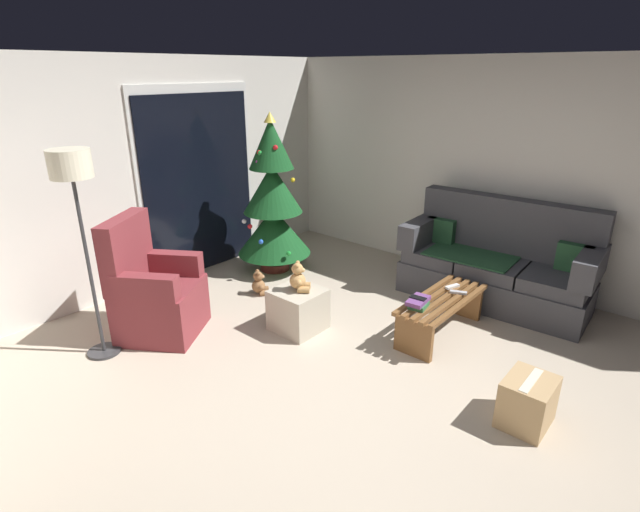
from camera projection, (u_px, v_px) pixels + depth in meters
name	position (u px, v px, depth m)	size (l,w,h in m)	color
ground_plane	(355.00, 393.00, 3.77)	(7.00, 7.00, 0.00)	#B2A38E
wall_back	(128.00, 179.00, 5.19)	(5.72, 0.12, 2.50)	silver
wall_right	(514.00, 176.00, 5.34)	(0.12, 6.00, 2.50)	silver
patio_door_frame	(199.00, 181.00, 5.79)	(1.60, 0.02, 2.20)	silver
patio_door_glass	(200.00, 186.00, 5.80)	(1.50, 0.02, 2.10)	black
couch	(497.00, 265.00, 5.18)	(0.89, 1.98, 1.08)	#3D3D42
coffee_table	(441.00, 310.00, 4.53)	(1.10, 0.40, 0.38)	brown
remote_white	(452.00, 286.00, 4.69)	(0.04, 0.16, 0.02)	silver
remote_silver	(458.00, 292.00, 4.57)	(0.04, 0.16, 0.02)	#ADADB2
book_stack	(418.00, 303.00, 4.30)	(0.26, 0.18, 0.08)	#337042
cell_phone	(418.00, 298.00, 4.29)	(0.07, 0.14, 0.01)	black
christmas_tree	(273.00, 203.00, 5.82)	(0.89, 0.90, 1.91)	#4C1E19
armchair	(154.00, 294.00, 4.51)	(0.95, 0.95, 1.13)	maroon
floor_lamp	(74.00, 185.00, 3.78)	(0.32, 0.32, 1.78)	#2D2D30
ottoman	(298.00, 310.00, 4.65)	(0.44, 0.44, 0.41)	#B2A893
teddy_bear_honey	(299.00, 279.00, 4.53)	(0.21, 0.22, 0.29)	tan
teddy_bear_chestnut_by_tree	(259.00, 284.00, 5.39)	(0.22, 0.21, 0.29)	brown
cardboard_box_taped_mid_floor	(527.00, 402.00, 3.40)	(0.38, 0.32, 0.36)	tan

